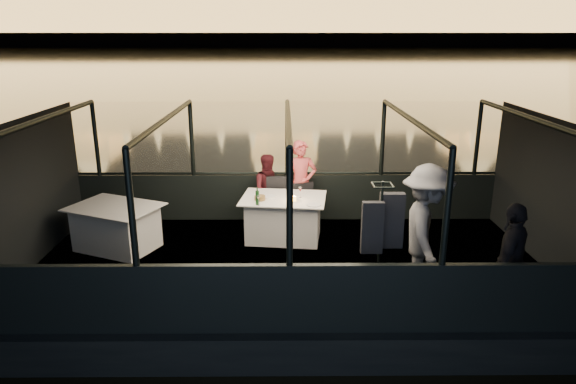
{
  "coord_description": "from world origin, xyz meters",
  "views": [
    {
      "loc": [
        -0.06,
        -7.51,
        4.01
      ],
      "look_at": [
        0.0,
        0.4,
        1.55
      ],
      "focal_mm": 32.0,
      "sensor_mm": 36.0,
      "label": 1
    }
  ],
  "objects_px": {
    "passenger_stripe": "(425,237)",
    "wine_bottle": "(257,196)",
    "chair_port_left": "(278,206)",
    "chair_port_right": "(303,206)",
    "dining_table_central": "(284,218)",
    "dining_table_aft": "(116,227)",
    "passenger_dark": "(512,255)",
    "coat_stand": "(379,245)",
    "person_woman_coral": "(301,187)",
    "person_man_maroon": "(269,187)"
  },
  "relations": [
    {
      "from": "passenger_stripe",
      "to": "wine_bottle",
      "type": "bearing_deg",
      "value": 62.8
    },
    {
      "from": "chair_port_left",
      "to": "chair_port_right",
      "type": "bearing_deg",
      "value": 5.88
    },
    {
      "from": "dining_table_central",
      "to": "dining_table_aft",
      "type": "height_order",
      "value": "dining_table_central"
    },
    {
      "from": "chair_port_right",
      "to": "passenger_dark",
      "type": "xyz_separation_m",
      "value": [
        2.5,
        -3.07,
        0.4
      ]
    },
    {
      "from": "chair_port_right",
      "to": "coat_stand",
      "type": "relative_size",
      "value": 0.48
    },
    {
      "from": "person_woman_coral",
      "to": "passenger_dark",
      "type": "distance_m",
      "value": 4.2
    },
    {
      "from": "coat_stand",
      "to": "person_man_maroon",
      "type": "height_order",
      "value": "coat_stand"
    },
    {
      "from": "dining_table_central",
      "to": "person_man_maroon",
      "type": "height_order",
      "value": "person_man_maroon"
    },
    {
      "from": "chair_port_left",
      "to": "passenger_dark",
      "type": "xyz_separation_m",
      "value": [
        2.96,
        -3.07,
        0.4
      ]
    },
    {
      "from": "passenger_stripe",
      "to": "chair_port_right",
      "type": "bearing_deg",
      "value": 40.07
    },
    {
      "from": "chair_port_right",
      "to": "passenger_stripe",
      "type": "height_order",
      "value": "passenger_stripe"
    },
    {
      "from": "dining_table_central",
      "to": "passenger_dark",
      "type": "height_order",
      "value": "passenger_dark"
    },
    {
      "from": "dining_table_aft",
      "to": "coat_stand",
      "type": "xyz_separation_m",
      "value": [
        4.05,
        -1.99,
        0.51
      ]
    },
    {
      "from": "passenger_dark",
      "to": "person_man_maroon",
      "type": "bearing_deg",
      "value": -98.76
    },
    {
      "from": "coat_stand",
      "to": "person_woman_coral",
      "type": "bearing_deg",
      "value": 106.23
    },
    {
      "from": "chair_port_right",
      "to": "passenger_dark",
      "type": "distance_m",
      "value": 3.98
    },
    {
      "from": "person_woman_coral",
      "to": "passenger_stripe",
      "type": "bearing_deg",
      "value": -67.63
    },
    {
      "from": "chair_port_right",
      "to": "passenger_stripe",
      "type": "bearing_deg",
      "value": -74.67
    },
    {
      "from": "dining_table_central",
      "to": "chair_port_right",
      "type": "height_order",
      "value": "chair_port_right"
    },
    {
      "from": "dining_table_central",
      "to": "person_woman_coral",
      "type": "distance_m",
      "value": 0.87
    },
    {
      "from": "dining_table_central",
      "to": "chair_port_right",
      "type": "distance_m",
      "value": 0.58
    },
    {
      "from": "coat_stand",
      "to": "wine_bottle",
      "type": "height_order",
      "value": "coat_stand"
    },
    {
      "from": "person_man_maroon",
      "to": "passenger_dark",
      "type": "height_order",
      "value": "passenger_dark"
    },
    {
      "from": "chair_port_left",
      "to": "person_man_maroon",
      "type": "distance_m",
      "value": 0.44
    },
    {
      "from": "coat_stand",
      "to": "person_man_maroon",
      "type": "xyz_separation_m",
      "value": [
        -1.5,
        3.12,
        -0.15
      ]
    },
    {
      "from": "dining_table_central",
      "to": "passenger_stripe",
      "type": "height_order",
      "value": "passenger_stripe"
    },
    {
      "from": "chair_port_right",
      "to": "passenger_dark",
      "type": "bearing_deg",
      "value": -67.83
    },
    {
      "from": "chair_port_left",
      "to": "dining_table_aft",
      "type": "bearing_deg",
      "value": -156.48
    },
    {
      "from": "person_man_maroon",
      "to": "passenger_stripe",
      "type": "bearing_deg",
      "value": -66.87
    },
    {
      "from": "dining_table_central",
      "to": "person_woman_coral",
      "type": "relative_size",
      "value": 0.89
    },
    {
      "from": "person_man_maroon",
      "to": "passenger_stripe",
      "type": "relative_size",
      "value": 0.73
    },
    {
      "from": "dining_table_aft",
      "to": "chair_port_left",
      "type": "xyz_separation_m",
      "value": [
        2.72,
        0.86,
        0.06
      ]
    },
    {
      "from": "person_woman_coral",
      "to": "passenger_dark",
      "type": "height_order",
      "value": "passenger_dark"
    },
    {
      "from": "person_man_maroon",
      "to": "wine_bottle",
      "type": "height_order",
      "value": "person_man_maroon"
    },
    {
      "from": "passenger_dark",
      "to": "wine_bottle",
      "type": "distance_m",
      "value": 3.99
    },
    {
      "from": "chair_port_left",
      "to": "person_man_maroon",
      "type": "bearing_deg",
      "value": 127.96
    },
    {
      "from": "person_man_maroon",
      "to": "passenger_dark",
      "type": "relative_size",
      "value": 0.89
    },
    {
      "from": "chair_port_left",
      "to": "passenger_dark",
      "type": "distance_m",
      "value": 4.29
    },
    {
      "from": "passenger_stripe",
      "to": "wine_bottle",
      "type": "xyz_separation_m",
      "value": [
        -2.36,
        1.65,
        0.06
      ]
    },
    {
      "from": "dining_table_central",
      "to": "coat_stand",
      "type": "height_order",
      "value": "coat_stand"
    },
    {
      "from": "dining_table_aft",
      "to": "chair_port_right",
      "type": "height_order",
      "value": "chair_port_right"
    },
    {
      "from": "coat_stand",
      "to": "passenger_dark",
      "type": "xyz_separation_m",
      "value": [
        1.63,
        -0.22,
        -0.05
      ]
    },
    {
      "from": "passenger_dark",
      "to": "coat_stand",
      "type": "bearing_deg",
      "value": -59.62
    },
    {
      "from": "dining_table_central",
      "to": "passenger_dark",
      "type": "distance_m",
      "value": 3.91
    },
    {
      "from": "chair_port_right",
      "to": "person_woman_coral",
      "type": "height_order",
      "value": "person_woman_coral"
    },
    {
      "from": "dining_table_aft",
      "to": "passenger_dark",
      "type": "relative_size",
      "value": 0.92
    },
    {
      "from": "passenger_dark",
      "to": "chair_port_left",
      "type": "bearing_deg",
      "value": -97.94
    },
    {
      "from": "dining_table_aft",
      "to": "person_woman_coral",
      "type": "distance_m",
      "value": 3.36
    },
    {
      "from": "person_man_maroon",
      "to": "passenger_dark",
      "type": "xyz_separation_m",
      "value": [
        3.13,
        -3.34,
        0.1
      ]
    },
    {
      "from": "dining_table_central",
      "to": "chair_port_left",
      "type": "height_order",
      "value": "chair_port_left"
    }
  ]
}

